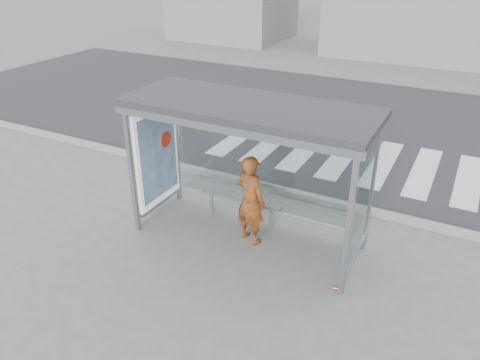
# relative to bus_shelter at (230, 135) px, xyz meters

# --- Properties ---
(ground) EXTENTS (80.00, 80.00, 0.00)m
(ground) POSITION_rel_bus_shelter_xyz_m (0.37, -0.06, -1.98)
(ground) COLOR #626260
(ground) RESTS_ON ground
(road) EXTENTS (30.00, 10.00, 0.01)m
(road) POSITION_rel_bus_shelter_xyz_m (0.37, 6.94, -1.98)
(road) COLOR #29292C
(road) RESTS_ON ground
(curb) EXTENTS (30.00, 0.18, 0.12)m
(curb) POSITION_rel_bus_shelter_xyz_m (0.37, 1.89, -1.92)
(curb) COLOR gray
(curb) RESTS_ON ground
(crosswalk) EXTENTS (6.55, 3.00, 0.00)m
(crosswalk) POSITION_rel_bus_shelter_xyz_m (0.87, 4.44, -1.98)
(crosswalk) COLOR silver
(crosswalk) RESTS_ON ground
(bus_shelter) EXTENTS (4.25, 1.65, 2.62)m
(bus_shelter) POSITION_rel_bus_shelter_xyz_m (0.00, 0.00, 0.00)
(bus_shelter) COLOR gray
(bus_shelter) RESTS_ON ground
(building_center) EXTENTS (8.00, 5.00, 5.00)m
(building_center) POSITION_rel_bus_shelter_xyz_m (0.37, 17.94, 0.52)
(building_center) COLOR gray
(building_center) RESTS_ON ground
(person) EXTENTS (0.72, 0.58, 1.70)m
(person) POSITION_rel_bus_shelter_xyz_m (0.44, -0.08, -1.13)
(person) COLOR red
(person) RESTS_ON ground
(bench) EXTENTS (1.69, 0.31, 0.87)m
(bench) POSITION_rel_bus_shelter_xyz_m (-0.01, 0.44, -1.46)
(bench) COLOR gray
(bench) RESTS_ON ground
(soda_can) EXTENTS (0.12, 0.08, 0.06)m
(soda_can) POSITION_rel_bus_shelter_xyz_m (2.29, -0.70, -1.95)
(soda_can) COLOR #C83B75
(soda_can) RESTS_ON ground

